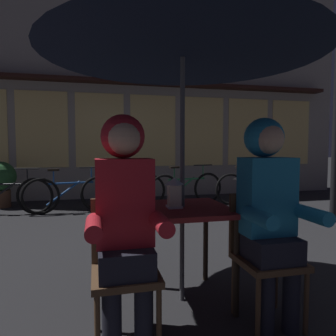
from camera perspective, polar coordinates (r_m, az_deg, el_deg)
ground_plane at (r=2.63m, az=2.59°, el=-23.24°), size 60.00×60.00×0.00m
cafe_table at (r=2.41m, az=2.64°, el=-9.59°), size 0.72×0.72×0.74m
patio_umbrella at (r=2.50m, az=2.75°, el=23.99°), size 2.10×2.10×2.31m
lantern at (r=2.33m, az=1.17°, el=-4.46°), size 0.11×0.11×0.23m
chair_left at (r=2.02m, az=-8.10°, el=-16.73°), size 0.40×0.40×0.87m
chair_right at (r=2.31m, az=17.22°, el=-14.22°), size 0.40×0.40×0.87m
person_left_hooded at (r=1.87m, az=-8.04°, el=-7.03°), size 0.45×0.56×1.40m
person_right_hooded at (r=2.18m, az=18.17°, el=-5.64°), size 0.45×0.56×1.40m
shopfront_building at (r=8.00m, az=-3.21°, el=17.48°), size 10.00×0.93×6.20m
bicycle_nearest at (r=6.21m, az=-27.91°, el=-4.49°), size 1.66×0.36×0.84m
bicycle_second at (r=5.97m, az=-17.67°, el=-4.56°), size 1.66×0.34×0.84m
bicycle_third at (r=6.04m, az=-8.06°, el=-4.31°), size 1.67×0.28×0.84m
bicycle_fourth at (r=6.42m, az=3.46°, el=-3.81°), size 1.66×0.35×0.84m
bicycle_fifth at (r=6.79m, az=15.36°, el=-3.52°), size 1.68×0.08×0.84m
potted_plant at (r=7.00m, az=-28.65°, el=-2.01°), size 0.60×0.60×0.92m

